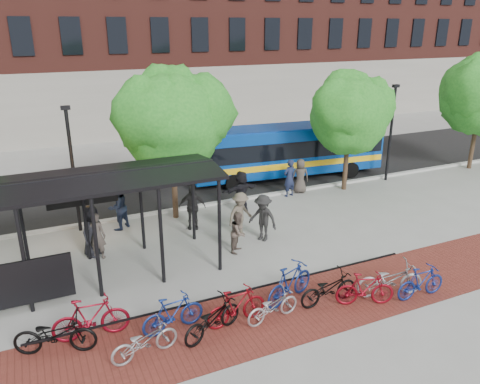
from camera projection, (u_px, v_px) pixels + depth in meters
name	position (u px, v px, depth m)	size (l,w,h in m)	color
ground	(271.00, 234.00, 18.96)	(160.00, 160.00, 0.00)	#9E9E99
asphalt_street	(203.00, 178.00, 25.81)	(160.00, 8.00, 0.01)	black
curb	(232.00, 201.00, 22.36)	(160.00, 0.25, 0.12)	#B7B7B2
brick_strip	(291.00, 310.00, 13.89)	(24.00, 3.00, 0.01)	maroon
bike_rack_rail	(239.00, 305.00, 14.16)	(12.00, 0.05, 0.95)	black
building_brick	(235.00, 1.00, 41.75)	(55.00, 14.00, 20.00)	#5E2821
bus_shelter	(47.00, 197.00, 14.36)	(10.60, 3.07, 3.60)	black
tree_b	(173.00, 116.00, 19.19)	(5.15, 4.20, 6.47)	#382619
tree_c	(351.00, 110.00, 22.84)	(4.66, 3.80, 5.92)	#382619
lamp_post_left	(73.00, 166.00, 18.38)	(0.35, 0.20, 5.12)	black
lamp_post_right	(391.00, 130.00, 24.63)	(0.35, 0.20, 5.12)	black
bus	(287.00, 148.00, 25.40)	(10.86, 3.41, 2.88)	#083D9F
bike_0	(55.00, 334.00, 11.93)	(0.73, 2.09, 1.10)	black
bike_1	(91.00, 318.00, 12.48)	(0.58, 2.04, 1.22)	maroon
bike_2	(144.00, 341.00, 11.80)	(0.63, 1.80, 0.94)	gray
bike_3	(173.00, 313.00, 12.80)	(0.51, 1.81, 1.09)	navy
bike_4	(212.00, 319.00, 12.61)	(0.69, 1.97, 1.04)	black
bike_5	(236.00, 306.00, 13.10)	(0.52, 1.86, 1.12)	maroon
bike_6	(273.00, 306.00, 13.30)	(0.60, 1.73, 0.91)	#9F9FA1
bike_7	(290.00, 283.00, 14.17)	(0.58, 2.06, 1.24)	navy
bike_8	(328.00, 288.00, 14.08)	(0.68, 1.95, 1.02)	black
bike_9	(365.00, 289.00, 14.00)	(0.50, 1.78, 1.07)	maroon
bike_10	(390.00, 279.00, 14.47)	(0.75, 2.15, 1.13)	#9B9B9D
bike_11	(421.00, 282.00, 14.38)	(0.50, 1.76, 1.06)	navy
pedestrian_0	(92.00, 231.00, 16.92)	(0.95, 0.62, 1.94)	black
pedestrian_1	(97.00, 236.00, 16.73)	(0.64, 0.42, 1.75)	#473F39
pedestrian_2	(118.00, 207.00, 19.11)	(0.95, 0.74, 1.95)	#1D2844
pedestrian_3	(240.00, 214.00, 18.54)	(1.17, 0.67, 1.81)	brown
pedestrian_4	(192.00, 207.00, 19.19)	(1.11, 0.46, 1.90)	black
pedestrian_5	(241.00, 191.00, 20.97)	(1.76, 0.56, 1.90)	black
pedestrian_6	(300.00, 176.00, 23.34)	(0.85, 0.55, 1.74)	#433C36
pedestrian_7	(289.00, 178.00, 22.85)	(0.68, 0.45, 1.86)	#1B2240
pedestrian_8	(238.00, 232.00, 17.26)	(0.76, 0.59, 1.56)	brown
pedestrian_9	(263.00, 218.00, 18.12)	(1.21, 0.70, 1.88)	black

